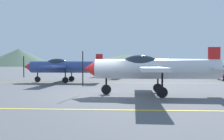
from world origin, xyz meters
name	(u,v)px	position (x,y,z in m)	size (l,w,h in m)	color
ground_plane	(100,95)	(0.00, 0.00, 0.00)	(400.00, 400.00, 0.00)	#54565B
apron_line_near	(87,110)	(0.00, -4.52, 0.01)	(80.00, 0.16, 0.01)	yellow
apron_line_far	(110,83)	(0.00, 8.74, 0.01)	(80.00, 0.16, 0.01)	yellow
airplane_near	(151,68)	(2.99, 0.15, 1.56)	(8.02, 9.25, 2.78)	silver
airplane_mid	(63,66)	(-4.59, 9.22, 1.56)	(8.01, 9.24, 2.78)	#33478C
airplane_far	(123,66)	(1.13, 19.25, 1.56)	(8.12, 9.25, 2.78)	silver
hill_left	(19,58)	(-77.38, 157.59, 6.43)	(55.87, 55.87, 12.85)	#4C6651
hill_centerleft	(127,60)	(2.54, 143.43, 4.06)	(83.83, 83.83, 8.12)	#4C6651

